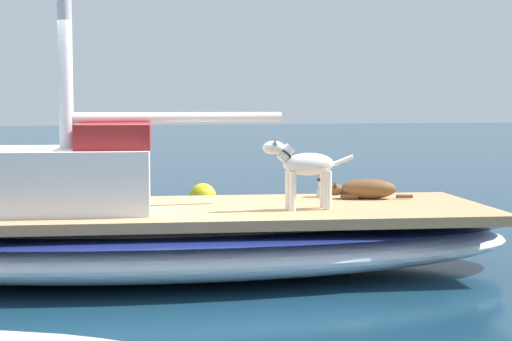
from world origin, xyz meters
The scene contains 7 objects.
ground_plane centered at (0.00, 0.00, 0.00)m, with size 120.00×120.00×0.00m, color #143347.
sailboat_main centered at (0.00, 0.00, 0.34)m, with size 3.62×7.54×0.66m.
cabin_house centered at (0.19, 1.10, 1.01)m, with size 1.73×2.42×0.84m.
dog_white centered at (-0.53, -1.33, 1.08)m, with size 0.23×0.94×0.70m.
dog_brown centered at (0.11, -2.28, 0.77)m, with size 0.43×0.93×0.22m.
deck_winch centered at (0.42, -1.91, 0.76)m, with size 0.16×0.16×0.21m.
mooring_buoy centered at (4.50, -1.42, 0.22)m, with size 0.44×0.44×0.44m, color yellow.
Camera 1 is at (-7.80, 1.27, 1.68)m, focal length 55.51 mm.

